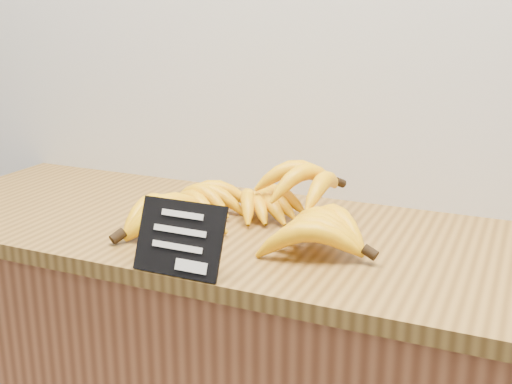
# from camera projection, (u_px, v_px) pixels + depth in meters

# --- Properties ---
(counter_top) EXTENTS (1.55, 0.54, 0.03)m
(counter_top) POSITION_uv_depth(u_px,v_px,m) (266.00, 237.00, 1.25)
(counter_top) COLOR olive
(counter_top) RESTS_ON counter
(chalkboard_sign) EXTENTS (0.15, 0.05, 0.12)m
(chalkboard_sign) POSITION_uv_depth(u_px,v_px,m) (179.00, 238.00, 1.04)
(chalkboard_sign) COLOR black
(chalkboard_sign) RESTS_ON counter_top
(banana_pile) EXTENTS (0.54, 0.39, 0.12)m
(banana_pile) POSITION_uv_depth(u_px,v_px,m) (246.00, 208.00, 1.24)
(banana_pile) COLOR #F3B509
(banana_pile) RESTS_ON counter_top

